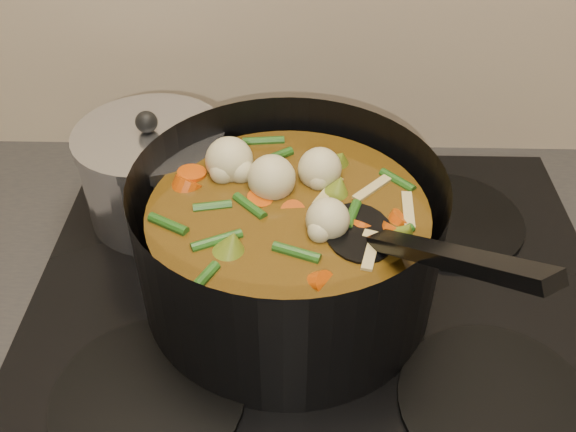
{
  "coord_description": "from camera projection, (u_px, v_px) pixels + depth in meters",
  "views": [
    {
      "loc": [
        -0.02,
        1.46,
        1.44
      ],
      "look_at": [
        -0.03,
        1.94,
        1.04
      ],
      "focal_mm": 40.0,
      "sensor_mm": 36.0,
      "label": 1
    }
  ],
  "objects": [
    {
      "name": "stovetop",
      "position": [
        319.0,
        303.0,
        0.7
      ],
      "size": [
        0.62,
        0.54,
        0.03
      ],
      "color": "black",
      "rests_on": "counter"
    },
    {
      "name": "stockpot",
      "position": [
        289.0,
        243.0,
        0.65
      ],
      "size": [
        0.39,
        0.4,
        0.22
      ],
      "rotation": [
        0.0,
        0.0,
        0.35
      ],
      "color": "black",
      "rests_on": "stovetop"
    },
    {
      "name": "saucepan",
      "position": [
        155.0,
        173.0,
        0.76
      ],
      "size": [
        0.17,
        0.17,
        0.14
      ],
      "rotation": [
        0.0,
        0.0,
        -0.35
      ],
      "color": "silver",
      "rests_on": "stovetop"
    }
  ]
}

